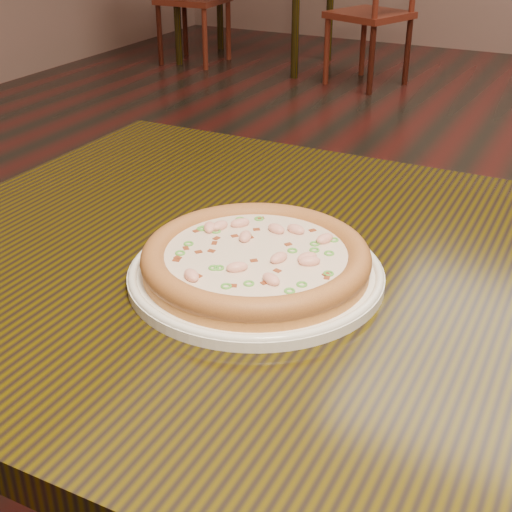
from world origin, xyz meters
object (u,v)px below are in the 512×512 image
at_px(pizza, 256,258).
at_px(chair_b, 377,14).
at_px(plate, 256,273).
at_px(hero_table, 364,355).

height_order(pizza, chair_b, chair_b).
xyz_separation_m(plate, pizza, (0.00, 0.00, 0.02)).
height_order(plate, pizza, pizza).
bearing_deg(pizza, chair_b, 105.98).
relative_size(hero_table, pizza, 4.61).
height_order(hero_table, plate, plate).
relative_size(pizza, chair_b, 0.27).
xyz_separation_m(pizza, chair_b, (-1.08, 3.76, -0.34)).
distance_m(pizza, chair_b, 3.93).
bearing_deg(plate, chair_b, 105.98).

